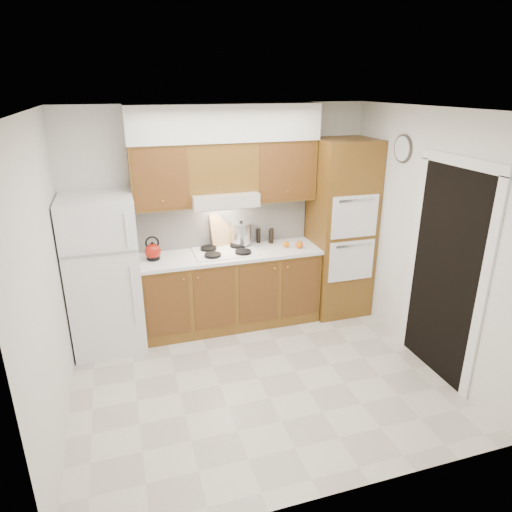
{
  "coord_description": "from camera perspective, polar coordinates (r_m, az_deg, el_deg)",
  "views": [
    {
      "loc": [
        -1.18,
        -3.71,
        2.8
      ],
      "look_at": [
        0.11,
        0.45,
        1.15
      ],
      "focal_mm": 32.0,
      "sensor_mm": 36.0,
      "label": 1
    }
  ],
  "objects": [
    {
      "name": "oven_cabinet",
      "position": [
        5.79,
        10.48,
        3.34
      ],
      "size": [
        0.7,
        0.65,
        2.2
      ],
      "primitive_type": "cube",
      "color": "brown",
      "rests_on": "floor"
    },
    {
      "name": "upper_cab_over_hood",
      "position": [
        5.25,
        -4.4,
        11.09
      ],
      "size": [
        0.75,
        0.33,
        0.55
      ],
      "primitive_type": "cube",
      "color": "brown",
      "rests_on": "range_hood"
    },
    {
      "name": "doorway",
      "position": [
        4.81,
        22.47,
        -2.24
      ],
      "size": [
        0.02,
        0.9,
        2.1
      ],
      "primitive_type": "cube",
      "color": "black",
      "rests_on": "floor"
    },
    {
      "name": "wall_back",
      "position": [
        5.54,
        -4.36,
        5.0
      ],
      "size": [
        3.6,
        0.02,
        2.6
      ],
      "primitive_type": "cube",
      "color": "silver",
      "rests_on": "floor"
    },
    {
      "name": "wall_left",
      "position": [
        4.05,
        -24.79,
        -3.01
      ],
      "size": [
        0.02,
        3.0,
        2.6
      ],
      "primitive_type": "cube",
      "color": "silver",
      "rests_on": "floor"
    },
    {
      "name": "cutting_board",
      "position": [
        5.54,
        -4.21,
        3.27
      ],
      "size": [
        0.32,
        0.18,
        0.41
      ],
      "primitive_type": "cube",
      "rotation": [
        -0.21,
        0.0,
        0.25
      ],
      "color": "tan",
      "rests_on": "countertop"
    },
    {
      "name": "cooktop",
      "position": [
        5.38,
        -3.81,
        0.55
      ],
      "size": [
        0.74,
        0.5,
        0.01
      ],
      "primitive_type": "cube",
      "color": "white",
      "rests_on": "countertop"
    },
    {
      "name": "condiment_b",
      "position": [
        5.75,
        1.96,
        2.69
      ],
      "size": [
        0.06,
        0.06,
        0.16
      ],
      "primitive_type": "cylinder",
      "rotation": [
        0.0,
        0.0,
        0.19
      ],
      "color": "black",
      "rests_on": "countertop"
    },
    {
      "name": "base_cabinets",
      "position": [
        5.57,
        -3.17,
        -4.23
      ],
      "size": [
        2.11,
        0.6,
        0.9
      ],
      "primitive_type": "cube",
      "color": "brown",
      "rests_on": "floor"
    },
    {
      "name": "condiment_a",
      "position": [
        5.67,
        0.31,
        2.56
      ],
      "size": [
        0.06,
        0.06,
        0.18
      ],
      "primitive_type": "cylinder",
      "rotation": [
        0.0,
        0.0,
        0.15
      ],
      "color": "black",
      "rests_on": "countertop"
    },
    {
      "name": "wall_right",
      "position": [
        4.98,
        20.49,
        1.9
      ],
      "size": [
        0.02,
        3.0,
        2.6
      ],
      "primitive_type": "cube",
      "color": "silver",
      "rests_on": "floor"
    },
    {
      "name": "ceiling",
      "position": [
        3.9,
        0.39,
        17.83
      ],
      "size": [
        3.6,
        3.6,
        0.0
      ],
      "primitive_type": "plane",
      "color": "white",
      "rests_on": "wall_back"
    },
    {
      "name": "soffit",
      "position": [
        5.18,
        -3.94,
        16.28
      ],
      "size": [
        2.13,
        0.36,
        0.4
      ],
      "primitive_type": "cube",
      "color": "silver",
      "rests_on": "wall_back"
    },
    {
      "name": "fridge",
      "position": [
        5.22,
        -18.48,
        -2.17
      ],
      "size": [
        0.75,
        0.72,
        1.72
      ],
      "primitive_type": "cube",
      "color": "white",
      "rests_on": "floor"
    },
    {
      "name": "orange_far",
      "position": [
        5.53,
        3.77,
        1.47
      ],
      "size": [
        0.1,
        0.1,
        0.08
      ],
      "primitive_type": "sphere",
      "rotation": [
        0.0,
        0.0,
        0.37
      ],
      "color": "orange",
      "rests_on": "countertop"
    },
    {
      "name": "stock_pot",
      "position": [
        5.54,
        -1.86,
        2.84
      ],
      "size": [
        0.32,
        0.32,
        0.25
      ],
      "primitive_type": "cylinder",
      "rotation": [
        0.0,
        0.0,
        0.39
      ],
      "color": "#BCBDC1",
      "rests_on": "cooktop"
    },
    {
      "name": "floor",
      "position": [
        4.79,
        0.31,
        -15.0
      ],
      "size": [
        3.6,
        3.6,
        0.0
      ],
      "primitive_type": "plane",
      "color": "beige",
      "rests_on": "ground"
    },
    {
      "name": "kettle",
      "position": [
        5.23,
        -12.77,
        0.57
      ],
      "size": [
        0.19,
        0.19,
        0.18
      ],
      "primitive_type": "sphere",
      "rotation": [
        0.0,
        0.0,
        0.04
      ],
      "color": "#98160B",
      "rests_on": "countertop"
    },
    {
      "name": "upper_cab_left",
      "position": [
        5.15,
        -11.97,
        9.69
      ],
      "size": [
        0.63,
        0.33,
        0.7
      ],
      "primitive_type": "cube",
      "color": "brown",
      "rests_on": "wall_back"
    },
    {
      "name": "upper_cab_right",
      "position": [
        5.47,
        3.33,
        10.72
      ],
      "size": [
        0.73,
        0.33,
        0.7
      ],
      "primitive_type": "cube",
      "color": "brown",
      "rests_on": "wall_back"
    },
    {
      "name": "backsplash",
      "position": [
        5.56,
        -4.05,
        4.19
      ],
      "size": [
        2.11,
        0.03,
        0.56
      ],
      "primitive_type": "cube",
      "color": "white",
      "rests_on": "countertop"
    },
    {
      "name": "countertop",
      "position": [
        5.38,
        -3.24,
        0.27
      ],
      "size": [
        2.13,
        0.62,
        0.04
      ],
      "primitive_type": "cube",
      "color": "white",
      "rests_on": "base_cabinets"
    },
    {
      "name": "condiment_c",
      "position": [
        5.66,
        1.91,
        2.46
      ],
      "size": [
        0.08,
        0.08,
        0.17
      ],
      "primitive_type": "cylinder",
      "rotation": [
        0.0,
        0.0,
        -0.36
      ],
      "color": "black",
      "rests_on": "countertop"
    },
    {
      "name": "range_hood",
      "position": [
        5.26,
        -4.14,
        7.23
      ],
      "size": [
        0.75,
        0.45,
        0.15
      ],
      "primitive_type": "cube",
      "color": "silver",
      "rests_on": "wall_back"
    },
    {
      "name": "orange_near",
      "position": [
        5.51,
        5.45,
        1.42
      ],
      "size": [
        0.09,
        0.09,
        0.09
      ],
      "primitive_type": "sphere",
      "rotation": [
        0.0,
        0.0,
        -0.05
      ],
      "color": "#FA5A0D",
      "rests_on": "countertop"
    },
    {
      "name": "wall_clock",
      "position": [
        5.23,
        17.89,
        12.65
      ],
      "size": [
        0.02,
        0.3,
        0.3
      ],
      "primitive_type": "cylinder",
      "rotation": [
        0.0,
        1.57,
        0.0
      ],
      "color": "#3F3833",
      "rests_on": "wall_right"
    }
  ]
}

